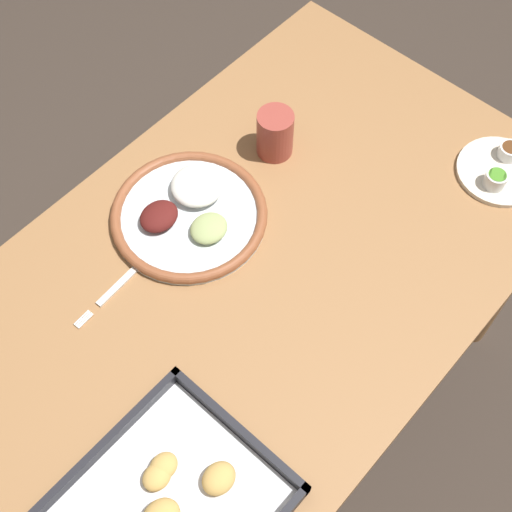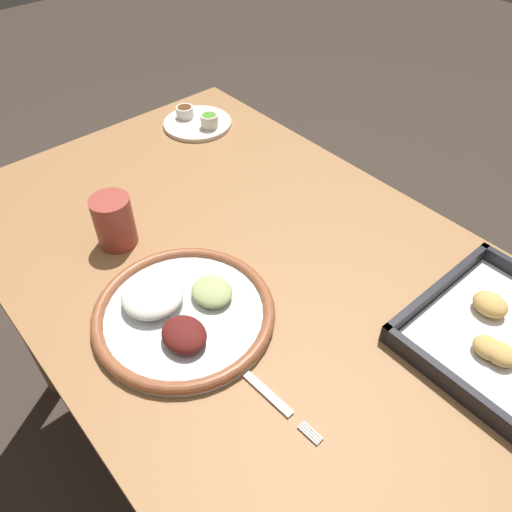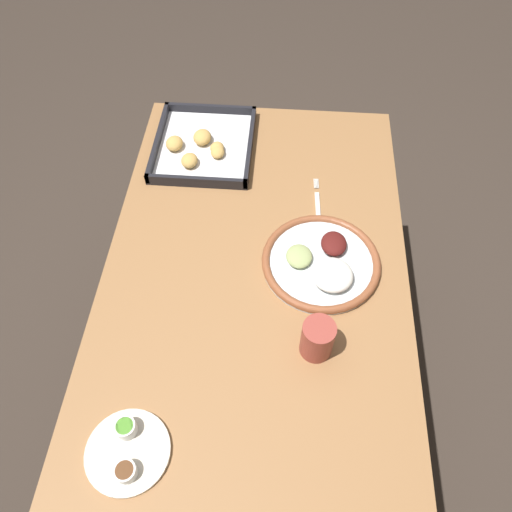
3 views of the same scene
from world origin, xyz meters
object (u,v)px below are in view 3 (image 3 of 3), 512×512
Objects in this scene: saucer_plate at (127,451)px; baking_tray at (202,146)px; dinner_plate at (322,262)px; fork at (318,209)px; drinking_cup at (317,339)px.

baking_tray is (0.86, -0.03, 0.00)m from saucer_plate.
baking_tray is (0.39, 0.35, 0.00)m from dinner_plate.
baking_tray is at bearing -1.74° from saucer_plate.
fork is at bearing -29.24° from saucer_plate.
baking_tray is at bearing 55.58° from fork.
dinner_plate is 0.53m from baking_tray.
fork is 0.41m from drinking_cup.
drinking_cup is (-0.62, -0.34, 0.04)m from baking_tray.
dinner_plate is 0.23m from drinking_cup.
dinner_plate reaches higher than fork.
dinner_plate is 0.18m from fork.
fork is 1.18× the size of saucer_plate.
drinking_cup is at bearing 176.50° from dinner_plate.
fork is 0.61× the size of baking_tray.
drinking_cup is (-0.41, 0.00, 0.05)m from fork.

